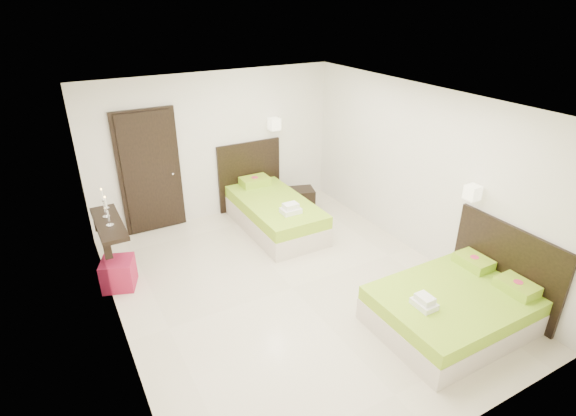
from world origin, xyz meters
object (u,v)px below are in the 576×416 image
bed_double (457,305)px  ottoman (119,273)px  bed_single (273,210)px  nightstand (301,199)px

bed_double → ottoman: 4.53m
bed_single → nightstand: bed_single is taller
bed_double → bed_single: bearing=102.9°
bed_single → ottoman: size_ratio=4.91×
ottoman → nightstand: bearing=15.0°
bed_single → bed_double: bearing=-77.1°
bed_double → ottoman: size_ratio=4.37×
bed_single → bed_double: bed_single is taller
bed_double → ottoman: bed_double is taller
bed_single → bed_double: size_ratio=1.12×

